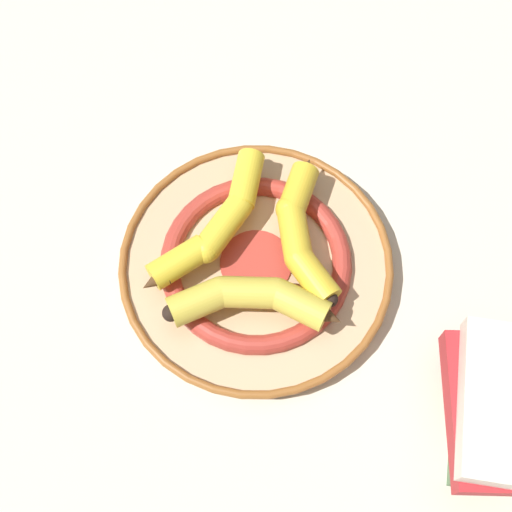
# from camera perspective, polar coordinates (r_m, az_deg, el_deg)

# --- Properties ---
(ground_plane) EXTENTS (2.80, 2.80, 0.00)m
(ground_plane) POSITION_cam_1_polar(r_m,az_deg,el_deg) (0.81, 1.05, 1.39)
(ground_plane) COLOR beige
(decorative_bowl) EXTENTS (0.30, 0.30, 0.03)m
(decorative_bowl) POSITION_cam_1_polar(r_m,az_deg,el_deg) (0.78, -0.00, -0.69)
(decorative_bowl) COLOR tan
(decorative_bowl) RESTS_ON ground_plane
(banana_a) EXTENTS (0.11, 0.16, 0.03)m
(banana_a) POSITION_cam_1_polar(r_m,az_deg,el_deg) (0.73, -0.31, -3.49)
(banana_a) COLOR gold
(banana_a) RESTS_ON decorative_bowl
(banana_b) EXTENTS (0.11, 0.18, 0.03)m
(banana_b) POSITION_cam_1_polar(r_m,az_deg,el_deg) (0.76, -3.30, 2.38)
(banana_b) COLOR yellow
(banana_b) RESTS_ON decorative_bowl
(banana_c) EXTENTS (0.17, 0.09, 0.03)m
(banana_c) POSITION_cam_1_polar(r_m,az_deg,el_deg) (0.76, 3.63, 2.03)
(banana_c) COLOR gold
(banana_c) RESTS_ON decorative_bowl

